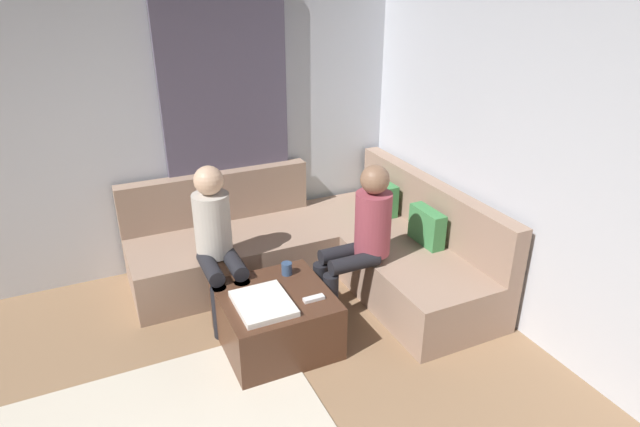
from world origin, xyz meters
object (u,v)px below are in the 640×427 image
object	(u,v)px
sectional_couch	(324,248)
person_on_couch_side	(217,238)
person_on_couch_back	(361,234)
game_remote	(314,299)
ottoman	(276,319)
coffee_mug	(287,269)

from	to	relation	value
sectional_couch	person_on_couch_side	world-z (taller)	person_on_couch_side
person_on_couch_side	person_on_couch_back	bearing A→B (deg)	158.42
game_remote	person_on_couch_back	world-z (taller)	person_on_couch_back
ottoman	coffee_mug	distance (m)	0.38
coffee_mug	game_remote	distance (m)	0.40
game_remote	person_on_couch_side	xyz separation A→B (m)	(-0.74, -0.47, 0.23)
game_remote	person_on_couch_side	size ratio (longest dim) A/B	0.12
person_on_couch_back	person_on_couch_side	distance (m)	1.10
person_on_couch_back	ottoman	bearing A→B (deg)	101.22
sectional_couch	game_remote	world-z (taller)	sectional_couch
sectional_couch	person_on_couch_side	distance (m)	1.05
person_on_couch_back	coffee_mug	bearing A→B (deg)	83.57
coffee_mug	game_remote	size ratio (longest dim) A/B	0.63
sectional_couch	person_on_couch_back	size ratio (longest dim) A/B	2.12
ottoman	person_on_couch_back	size ratio (longest dim) A/B	0.63
ottoman	person_on_couch_back	xyz separation A→B (m)	(-0.15, 0.77, 0.45)
coffee_mug	game_remote	world-z (taller)	coffee_mug
game_remote	person_on_couch_back	xyz separation A→B (m)	(-0.33, 0.55, 0.23)
person_on_couch_side	game_remote	bearing A→B (deg)	122.43
ottoman	game_remote	xyz separation A→B (m)	(0.18, 0.22, 0.22)
ottoman	person_on_couch_back	distance (m)	0.91
person_on_couch_back	person_on_couch_side	xyz separation A→B (m)	(-0.40, -1.02, 0.00)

